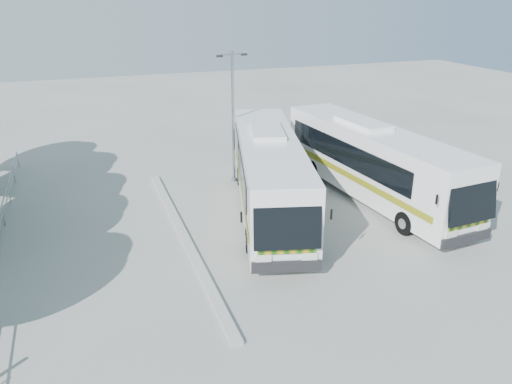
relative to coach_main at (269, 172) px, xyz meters
name	(u,v)px	position (x,y,z in m)	size (l,w,h in m)	color
ground	(246,248)	(-2.37, -3.41, -2.04)	(100.00, 100.00, 0.00)	#A5A5A0
kerb_divider	(183,235)	(-4.67, -1.41, -1.97)	(0.40, 16.00, 0.15)	#B2B2AD
coach_main	(269,172)	(0.00, 0.00, 0.00)	(6.12, 13.65, 3.73)	white
coach_adjacent	(373,161)	(5.74, -0.25, 0.00)	(3.80, 13.61, 3.73)	white
lamppost	(233,112)	(-0.37, 4.60, 2.02)	(1.79, 0.50, 7.36)	gray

